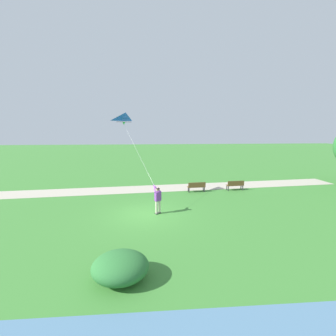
# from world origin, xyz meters

# --- Properties ---
(ground_plane) EXTENTS (120.00, 120.00, 0.00)m
(ground_plane) POSITION_xyz_m (0.00, 0.00, 0.00)
(ground_plane) COLOR #3D7F33
(walkway_path) EXTENTS (5.19, 32.09, 0.02)m
(walkway_path) POSITION_xyz_m (-6.16, 2.00, 0.01)
(walkway_path) COLOR #B7AD99
(walkway_path) RESTS_ON ground
(person_kite_flyer) EXTENTS (0.62, 0.55, 1.83)m
(person_kite_flyer) POSITION_xyz_m (-0.00, 0.70, 1.05)
(person_kite_flyer) COLOR #232328
(person_kite_flyer) RESTS_ON ground
(flying_kite) EXTENTS (3.57, 2.68, 4.70)m
(flying_kite) POSITION_xyz_m (-3.19, -1.49, 6.04)
(flying_kite) COLOR blue
(park_bench_near_walkway) EXTENTS (0.57, 1.53, 0.88)m
(park_bench_near_walkway) POSITION_xyz_m (-4.67, 4.14, 0.51)
(park_bench_near_walkway) COLOR brown
(park_bench_near_walkway) RESTS_ON ground
(park_bench_far_walkway) EXTENTS (0.57, 1.53, 0.88)m
(park_bench_far_walkway) POSITION_xyz_m (-4.97, 7.63, 0.51)
(park_bench_far_walkway) COLOR brown
(park_bench_far_walkway) RESTS_ON ground
(lakeside_shrub) EXTENTS (1.79, 2.07, 1.04)m
(lakeside_shrub) POSITION_xyz_m (6.37, -0.83, 0.52)
(lakeside_shrub) COLOR #2D7033
(lakeside_shrub) RESTS_ON ground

